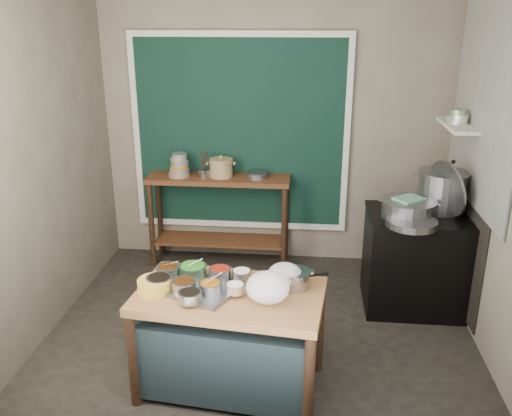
# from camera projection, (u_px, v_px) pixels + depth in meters

# --- Properties ---
(floor) EXTENTS (3.50, 3.00, 0.02)m
(floor) POSITION_uv_depth(u_px,v_px,m) (261.00, 330.00, 4.58)
(floor) COLOR #2C2721
(floor) RESTS_ON ground
(back_wall) EXTENTS (3.50, 0.02, 2.80)m
(back_wall) POSITION_uv_depth(u_px,v_px,m) (274.00, 129.00, 5.51)
(back_wall) COLOR #7A6D5D
(back_wall) RESTS_ON floor
(left_wall) EXTENTS (0.02, 3.00, 2.80)m
(left_wall) POSITION_uv_depth(u_px,v_px,m) (39.00, 163.00, 4.26)
(left_wall) COLOR #7A6D5D
(left_wall) RESTS_ON floor
(right_wall) EXTENTS (0.02, 3.00, 2.80)m
(right_wall) POSITION_uv_depth(u_px,v_px,m) (502.00, 176.00, 3.93)
(right_wall) COLOR #7A6D5D
(right_wall) RESTS_ON floor
(curtain_panel) EXTENTS (2.10, 0.02, 1.90)m
(curtain_panel) POSITION_uv_depth(u_px,v_px,m) (240.00, 134.00, 5.52)
(curtain_panel) COLOR black
(curtain_panel) RESTS_ON back_wall
(curtain_frame) EXTENTS (2.22, 0.03, 2.02)m
(curtain_frame) POSITION_uv_depth(u_px,v_px,m) (240.00, 134.00, 5.51)
(curtain_frame) COLOR beige
(curtain_frame) RESTS_ON back_wall
(tile_panel) EXTENTS (0.02, 1.70, 1.70)m
(tile_panel) POSITION_uv_depth(u_px,v_px,m) (485.00, 102.00, 4.30)
(tile_panel) COLOR #B2B2AA
(tile_panel) RESTS_ON right_wall
(soot_patch) EXTENTS (0.01, 1.30, 1.30)m
(soot_patch) POSITION_uv_depth(u_px,v_px,m) (463.00, 231.00, 4.78)
(soot_patch) COLOR black
(soot_patch) RESTS_ON right_wall
(wall_shelf) EXTENTS (0.22, 0.70, 0.03)m
(wall_shelf) POSITION_uv_depth(u_px,v_px,m) (458.00, 126.00, 4.67)
(wall_shelf) COLOR beige
(wall_shelf) RESTS_ON right_wall
(prep_table) EXTENTS (1.32, 0.85, 0.75)m
(prep_table) POSITION_uv_depth(u_px,v_px,m) (231.00, 340.00, 3.76)
(prep_table) COLOR brown
(prep_table) RESTS_ON floor
(back_counter) EXTENTS (1.45, 0.40, 0.95)m
(back_counter) POSITION_uv_depth(u_px,v_px,m) (220.00, 220.00, 5.66)
(back_counter) COLOR #512B17
(back_counter) RESTS_ON floor
(stove_block) EXTENTS (0.90, 0.68, 0.85)m
(stove_block) POSITION_uv_depth(u_px,v_px,m) (417.00, 262.00, 4.82)
(stove_block) COLOR black
(stove_block) RESTS_ON floor
(stove_top) EXTENTS (0.92, 0.69, 0.03)m
(stove_top) POSITION_uv_depth(u_px,v_px,m) (422.00, 216.00, 4.67)
(stove_top) COLOR black
(stove_top) RESTS_ON stove_block
(condiment_tray) EXTENTS (0.63, 0.56, 0.02)m
(condiment_tray) POSITION_uv_depth(u_px,v_px,m) (197.00, 288.00, 3.66)
(condiment_tray) COLOR gray
(condiment_tray) RESTS_ON prep_table
(condiment_bowls) EXTENTS (0.70, 0.53, 0.08)m
(condiment_bowls) POSITION_uv_depth(u_px,v_px,m) (194.00, 279.00, 3.68)
(condiment_bowls) COLOR gray
(condiment_bowls) RESTS_ON condiment_tray
(yellow_basin) EXTENTS (0.28, 0.28, 0.09)m
(yellow_basin) POSITION_uv_depth(u_px,v_px,m) (155.00, 285.00, 3.63)
(yellow_basin) COLOR gold
(yellow_basin) RESTS_ON prep_table
(saucepan) EXTENTS (0.28, 0.28, 0.12)m
(saucepan) POSITION_uv_depth(u_px,v_px,m) (295.00, 279.00, 3.68)
(saucepan) COLOR gray
(saucepan) RESTS_ON prep_table
(plastic_bag_a) EXTENTS (0.36, 0.34, 0.21)m
(plastic_bag_a) POSITION_uv_depth(u_px,v_px,m) (268.00, 288.00, 3.47)
(plastic_bag_a) COLOR white
(plastic_bag_a) RESTS_ON prep_table
(plastic_bag_b) EXTENTS (0.26, 0.23, 0.18)m
(plastic_bag_b) POSITION_uv_depth(u_px,v_px,m) (285.00, 275.00, 3.67)
(plastic_bag_b) COLOR white
(plastic_bag_b) RESTS_ON prep_table
(bowl_stack) EXTENTS (0.21, 0.21, 0.24)m
(bowl_stack) POSITION_uv_depth(u_px,v_px,m) (179.00, 166.00, 5.48)
(bowl_stack) COLOR tan
(bowl_stack) RESTS_ON back_counter
(utensil_cup) EXTENTS (0.17, 0.17, 0.08)m
(utensil_cup) POSITION_uv_depth(u_px,v_px,m) (204.00, 173.00, 5.48)
(utensil_cup) COLOR gray
(utensil_cup) RESTS_ON back_counter
(ceramic_crock) EXTENTS (0.27, 0.27, 0.17)m
(ceramic_crock) POSITION_uv_depth(u_px,v_px,m) (221.00, 169.00, 5.47)
(ceramic_crock) COLOR #988053
(ceramic_crock) RESTS_ON back_counter
(wide_bowl) EXTENTS (0.24, 0.24, 0.05)m
(wide_bowl) POSITION_uv_depth(u_px,v_px,m) (257.00, 175.00, 5.46)
(wide_bowl) COLOR gray
(wide_bowl) RESTS_ON back_counter
(stock_pot) EXTENTS (0.54, 0.54, 0.35)m
(stock_pot) POSITION_uv_depth(u_px,v_px,m) (442.00, 191.00, 4.71)
(stock_pot) COLOR gray
(stock_pot) RESTS_ON stove_top
(pot_lid) EXTENTS (0.29, 0.51, 0.49)m
(pot_lid) POSITION_uv_depth(u_px,v_px,m) (448.00, 188.00, 4.57)
(pot_lid) COLOR gray
(pot_lid) RESTS_ON stove_top
(steamer) EXTENTS (0.59, 0.59, 0.16)m
(steamer) POSITION_uv_depth(u_px,v_px,m) (408.00, 209.00, 4.58)
(steamer) COLOR gray
(steamer) RESTS_ON stove_top
(green_cloth) EXTENTS (0.29, 0.28, 0.02)m
(green_cloth) POSITION_uv_depth(u_px,v_px,m) (409.00, 199.00, 4.55)
(green_cloth) COLOR #60A480
(green_cloth) RESTS_ON steamer
(shallow_pan) EXTENTS (0.50, 0.50, 0.05)m
(shallow_pan) POSITION_uv_depth(u_px,v_px,m) (411.00, 223.00, 4.41)
(shallow_pan) COLOR gray
(shallow_pan) RESTS_ON stove_top
(shelf_bowl_stack) EXTENTS (0.15, 0.15, 0.12)m
(shelf_bowl_stack) POSITION_uv_depth(u_px,v_px,m) (459.00, 117.00, 4.65)
(shelf_bowl_stack) COLOR silver
(shelf_bowl_stack) RESTS_ON wall_shelf
(shelf_bowl_green) EXTENTS (0.14, 0.14, 0.05)m
(shelf_bowl_green) POSITION_uv_depth(u_px,v_px,m) (454.00, 118.00, 4.79)
(shelf_bowl_green) COLOR gray
(shelf_bowl_green) RESTS_ON wall_shelf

